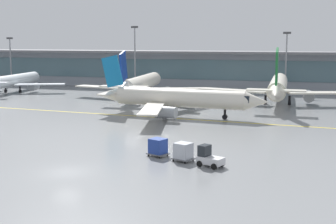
{
  "coord_description": "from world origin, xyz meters",
  "views": [
    {
      "loc": [
        21.23,
        -38.75,
        12.51
      ],
      "look_at": [
        4.33,
        20.08,
        3.0
      ],
      "focal_mm": 49.91,
      "sensor_mm": 36.0,
      "label": 1
    }
  ],
  "objects_px": {
    "gate_airplane_0": "(15,81)",
    "apron_light_mast_1": "(135,55)",
    "gate_airplane_2": "(278,87)",
    "apron_light_mast_0": "(11,59)",
    "cargo_dolly_trailing": "(158,147)",
    "apron_light_mast_2": "(286,60)",
    "cargo_dolly_lead": "(183,151)",
    "gate_airplane_1": "(141,84)",
    "baggage_tug": "(209,158)",
    "taxiing_regional_jet": "(178,98)"
  },
  "relations": [
    {
      "from": "gate_airplane_2",
      "to": "cargo_dolly_trailing",
      "type": "distance_m",
      "value": 48.09
    },
    {
      "from": "apron_light_mast_1",
      "to": "apron_light_mast_2",
      "type": "bearing_deg",
      "value": 1.3
    },
    {
      "from": "gate_airplane_0",
      "to": "apron_light_mast_0",
      "type": "distance_m",
      "value": 19.61
    },
    {
      "from": "gate_airplane_2",
      "to": "cargo_dolly_trailing",
      "type": "bearing_deg",
      "value": 166.41
    },
    {
      "from": "gate_airplane_0",
      "to": "apron_light_mast_1",
      "type": "height_order",
      "value": "apron_light_mast_1"
    },
    {
      "from": "cargo_dolly_lead",
      "to": "cargo_dolly_trailing",
      "type": "bearing_deg",
      "value": 180.0
    },
    {
      "from": "gate_airplane_1",
      "to": "apron_light_mast_2",
      "type": "bearing_deg",
      "value": -61.04
    },
    {
      "from": "taxiing_regional_jet",
      "to": "cargo_dolly_lead",
      "type": "bearing_deg",
      "value": -69.48
    },
    {
      "from": "apron_light_mast_0",
      "to": "apron_light_mast_2",
      "type": "xyz_separation_m",
      "value": [
        74.18,
        0.46,
        0.6
      ]
    },
    {
      "from": "gate_airplane_2",
      "to": "apron_light_mast_0",
      "type": "height_order",
      "value": "apron_light_mast_0"
    },
    {
      "from": "apron_light_mast_2",
      "to": "baggage_tug",
      "type": "bearing_deg",
      "value": -94.03
    },
    {
      "from": "gate_airplane_1",
      "to": "gate_airplane_2",
      "type": "height_order",
      "value": "gate_airplane_2"
    },
    {
      "from": "gate_airplane_2",
      "to": "apron_light_mast_1",
      "type": "bearing_deg",
      "value": 61.89
    },
    {
      "from": "gate_airplane_1",
      "to": "cargo_dolly_lead",
      "type": "height_order",
      "value": "gate_airplane_1"
    },
    {
      "from": "taxiing_regional_jet",
      "to": "gate_airplane_0",
      "type": "bearing_deg",
      "value": 157.03
    },
    {
      "from": "taxiing_regional_jet",
      "to": "apron_light_mast_2",
      "type": "bearing_deg",
      "value": 73.19
    },
    {
      "from": "cargo_dolly_trailing",
      "to": "apron_light_mast_0",
      "type": "height_order",
      "value": "apron_light_mast_0"
    },
    {
      "from": "gate_airplane_0",
      "to": "gate_airplane_1",
      "type": "relative_size",
      "value": 0.88
    },
    {
      "from": "gate_airplane_2",
      "to": "baggage_tug",
      "type": "xyz_separation_m",
      "value": [
        -4.15,
        -49.42,
        -2.47
      ]
    },
    {
      "from": "gate_airplane_1",
      "to": "apron_light_mast_2",
      "type": "relative_size",
      "value": 2.21
    },
    {
      "from": "gate_airplane_0",
      "to": "cargo_dolly_trailing",
      "type": "distance_m",
      "value": 72.43
    },
    {
      "from": "gate_airplane_0",
      "to": "baggage_tug",
      "type": "distance_m",
      "value": 78.57
    },
    {
      "from": "cargo_dolly_lead",
      "to": "apron_light_mast_2",
      "type": "xyz_separation_m",
      "value": [
        7.79,
        67.62,
        6.79
      ]
    },
    {
      "from": "cargo_dolly_trailing",
      "to": "apron_light_mast_2",
      "type": "height_order",
      "value": "apron_light_mast_2"
    },
    {
      "from": "gate_airplane_2",
      "to": "baggage_tug",
      "type": "distance_m",
      "value": 49.66
    },
    {
      "from": "gate_airplane_0",
      "to": "apron_light_mast_2",
      "type": "relative_size",
      "value": 1.94
    },
    {
      "from": "cargo_dolly_lead",
      "to": "apron_light_mast_1",
      "type": "bearing_deg",
      "value": 136.21
    },
    {
      "from": "taxiing_regional_jet",
      "to": "cargo_dolly_lead",
      "type": "distance_m",
      "value": 28.6
    },
    {
      "from": "gate_airplane_2",
      "to": "apron_light_mast_2",
      "type": "xyz_separation_m",
      "value": [
        0.7,
        19.4,
        4.48
      ]
    },
    {
      "from": "apron_light_mast_1",
      "to": "gate_airplane_2",
      "type": "bearing_deg",
      "value": -26.82
    },
    {
      "from": "taxiing_regional_jet",
      "to": "apron_light_mast_1",
      "type": "xyz_separation_m",
      "value": [
        -21.72,
        39.34,
        5.66
      ]
    },
    {
      "from": "gate_airplane_2",
      "to": "apron_light_mast_2",
      "type": "distance_m",
      "value": 19.92
    },
    {
      "from": "gate_airplane_2",
      "to": "cargo_dolly_trailing",
      "type": "height_order",
      "value": "gate_airplane_2"
    },
    {
      "from": "gate_airplane_2",
      "to": "taxiing_regional_jet",
      "type": "relative_size",
      "value": 1.12
    },
    {
      "from": "taxiing_regional_jet",
      "to": "apron_light_mast_1",
      "type": "height_order",
      "value": "apron_light_mast_1"
    },
    {
      "from": "taxiing_regional_jet",
      "to": "cargo_dolly_lead",
      "type": "height_order",
      "value": "taxiing_regional_jet"
    },
    {
      "from": "gate_airplane_0",
      "to": "apron_light_mast_2",
      "type": "bearing_deg",
      "value": -81.64
    },
    {
      "from": "apron_light_mast_2",
      "to": "gate_airplane_1",
      "type": "bearing_deg",
      "value": -147.21
    },
    {
      "from": "gate_airplane_0",
      "to": "gate_airplane_1",
      "type": "height_order",
      "value": "gate_airplane_1"
    },
    {
      "from": "baggage_tug",
      "to": "cargo_dolly_trailing",
      "type": "relative_size",
      "value": 1.15
    },
    {
      "from": "cargo_dolly_lead",
      "to": "cargo_dolly_trailing",
      "type": "relative_size",
      "value": 1.0
    },
    {
      "from": "cargo_dolly_lead",
      "to": "gate_airplane_2",
      "type": "bearing_deg",
      "value": 103.94
    },
    {
      "from": "cargo_dolly_lead",
      "to": "gate_airplane_1",
      "type": "bearing_deg",
      "value": 136.25
    },
    {
      "from": "baggage_tug",
      "to": "apron_light_mast_1",
      "type": "xyz_separation_m",
      "value": [
        -32.53,
        67.97,
        7.75
      ]
    },
    {
      "from": "gate_airplane_1",
      "to": "gate_airplane_2",
      "type": "bearing_deg",
      "value": -94.74
    },
    {
      "from": "cargo_dolly_trailing",
      "to": "apron_light_mast_0",
      "type": "bearing_deg",
      "value": 156.14
    },
    {
      "from": "baggage_tug",
      "to": "cargo_dolly_lead",
      "type": "xyz_separation_m",
      "value": [
        -2.94,
        1.2,
        0.16
      ]
    },
    {
      "from": "cargo_dolly_lead",
      "to": "apron_light_mast_1",
      "type": "height_order",
      "value": "apron_light_mast_1"
    },
    {
      "from": "gate_airplane_0",
      "to": "baggage_tug",
      "type": "xyz_separation_m",
      "value": [
        57.89,
        -53.09,
        -1.86
      ]
    },
    {
      "from": "cargo_dolly_trailing",
      "to": "gate_airplane_1",
      "type": "bearing_deg",
      "value": 133.6
    }
  ]
}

